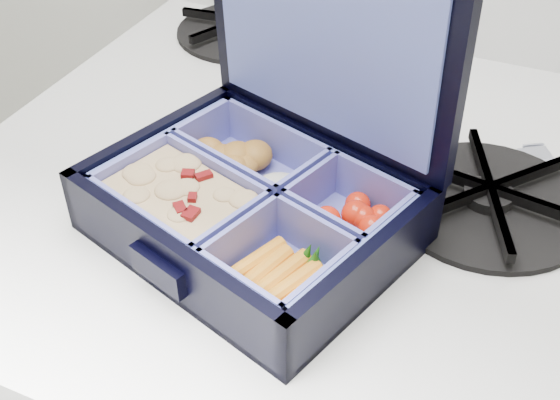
% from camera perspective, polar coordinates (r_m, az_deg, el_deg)
% --- Properties ---
extents(bento_box, '(0.29, 0.26, 0.06)m').
position_cam_1_polar(bento_box, '(0.58, -2.36, -0.68)').
color(bento_box, black).
rests_on(bento_box, stove).
extents(burner_grate, '(0.20, 0.20, 0.03)m').
position_cam_1_polar(burner_grate, '(0.64, 16.60, 0.50)').
color(burner_grate, black).
rests_on(burner_grate, stove).
extents(burner_grate_rear, '(0.19, 0.19, 0.02)m').
position_cam_1_polar(burner_grate_rear, '(0.91, -2.92, 13.92)').
color(burner_grate_rear, black).
rests_on(burner_grate_rear, stove).
extents(fork, '(0.16, 0.11, 0.01)m').
position_cam_1_polar(fork, '(0.69, 13.82, 3.05)').
color(fork, '#AFB3C8').
rests_on(fork, stove).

